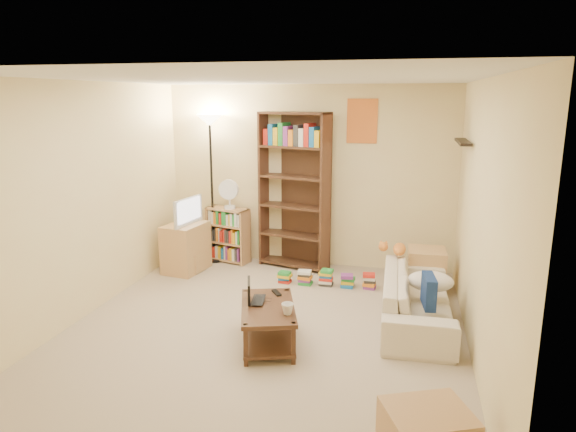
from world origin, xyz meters
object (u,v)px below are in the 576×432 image
at_px(coffee_table, 268,320).
at_px(floor_lamp, 210,145).
at_px(mug, 287,309).
at_px(television, 184,211).
at_px(tv_stand, 186,247).
at_px(side_table, 426,269).
at_px(desk_fan, 229,193).
at_px(laptop, 263,301).
at_px(tall_bookshelf, 294,187).
at_px(sofa, 417,298).
at_px(short_bookshelf, 228,235).
at_px(tabby_cat, 397,249).

distance_m(coffee_table, floor_lamp, 3.11).
bearing_deg(mug, floor_lamp, 124.30).
xyz_separation_m(coffee_table, television, (-1.67, 1.82, 0.59)).
height_order(tv_stand, side_table, tv_stand).
height_order(tv_stand, desk_fan, desk_fan).
xyz_separation_m(laptop, side_table, (1.59, 1.78, -0.15)).
distance_m(laptop, floor_lamp, 2.94).
bearing_deg(tall_bookshelf, television, -145.11).
relative_size(mug, floor_lamp, 0.08).
relative_size(sofa, television, 2.81).
relative_size(television, floor_lamp, 0.31).
bearing_deg(tall_bookshelf, short_bookshelf, -165.60).
height_order(television, short_bookshelf, television).
bearing_deg(tv_stand, tall_bookshelf, 29.57).
xyz_separation_m(laptop, short_bookshelf, (-1.17, 2.26, -0.02)).
bearing_deg(tall_bookshelf, sofa, -27.24).
relative_size(laptop, side_table, 0.61).
distance_m(television, short_bookshelf, 0.81).
bearing_deg(floor_lamp, desk_fan, -8.85).
xyz_separation_m(mug, television, (-1.90, 1.97, 0.39)).
bearing_deg(sofa, tall_bookshelf, 46.95).
distance_m(television, tall_bookshelf, 1.52).
bearing_deg(desk_fan, short_bookshelf, 136.26).
relative_size(coffee_table, side_table, 1.96).
bearing_deg(tall_bookshelf, floor_lamp, -165.60).
relative_size(mug, desk_fan, 0.38).
relative_size(laptop, tall_bookshelf, 0.15).
bearing_deg(tabby_cat, short_bookshelf, 161.44).
bearing_deg(television, coffee_table, -128.45).
relative_size(sofa, laptop, 5.78).
bearing_deg(tall_bookshelf, laptop, -70.60).
bearing_deg(desk_fan, floor_lamp, 171.15).
relative_size(coffee_table, tall_bookshelf, 0.47).
height_order(mug, tv_stand, tv_stand).
height_order(coffee_table, side_table, side_table).
relative_size(tv_stand, side_table, 1.28).
distance_m(short_bookshelf, desk_fan, 0.63).
distance_m(tabby_cat, mug, 1.93).
distance_m(tabby_cat, laptop, 1.91).
bearing_deg(sofa, side_table, -8.08).
xyz_separation_m(laptop, desk_fan, (-1.13, 2.22, 0.61)).
bearing_deg(laptop, floor_lamp, 23.19).
distance_m(tv_stand, desk_fan, 0.96).
height_order(laptop, mug, mug).
bearing_deg(laptop, tabby_cat, -48.42).
xyz_separation_m(tall_bookshelf, side_table, (1.78, -0.48, -0.87)).
relative_size(tabby_cat, short_bookshelf, 0.52).
distance_m(tall_bookshelf, desk_fan, 0.94).
relative_size(sofa, short_bookshelf, 2.28).
height_order(sofa, tv_stand, tv_stand).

